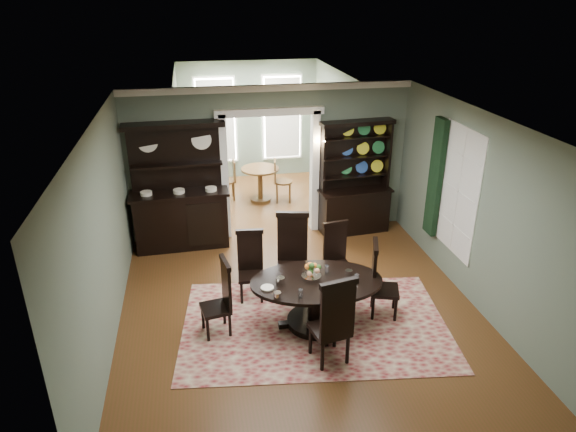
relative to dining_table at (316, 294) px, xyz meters
name	(u,v)px	position (x,y,z in m)	size (l,w,h in m)	color
room	(301,220)	(-0.16, 0.36, 1.05)	(5.51, 6.01, 3.01)	#562F16
parlor	(254,129)	(-0.16, 5.85, 0.99)	(3.51, 3.50, 3.01)	#562F16
doorway_trim	(270,156)	(-0.16, 3.32, 1.09)	(2.08, 0.25, 2.57)	white
right_window	(447,185)	(2.54, 1.25, 1.07)	(0.15, 1.47, 2.12)	white
wall_sconce	(319,142)	(0.79, 3.16, 1.36)	(0.27, 0.21, 0.21)	#B3732F
rug	(315,324)	(-0.01, -0.01, -0.52)	(3.92, 2.49, 0.01)	maroon
dining_table	(316,294)	(0.00, 0.00, 0.00)	(2.02, 1.92, 0.76)	black
centerpiece	(311,274)	(-0.06, 0.07, 0.30)	(1.44, 0.93, 0.24)	silver
chair_far_left	(250,262)	(-0.85, 0.99, 0.07)	(0.46, 0.44, 1.15)	black
chair_far_mid	(292,251)	(-0.16, 1.00, 0.20)	(0.60, 0.58, 1.38)	black
chair_far_right	(337,253)	(0.59, 1.03, 0.07)	(0.48, 0.46, 1.15)	black
chair_end_left	(221,295)	(-1.37, 0.09, 0.08)	(0.48, 0.50, 1.16)	black
chair_end_right	(379,278)	(0.99, 0.09, 0.11)	(0.54, 0.56, 1.22)	black
chair_near	(334,320)	(0.01, -0.90, 0.18)	(0.58, 0.56, 1.34)	black
sideboard	(180,205)	(-1.94, 3.04, 0.31)	(1.85, 0.70, 2.42)	black
welsh_dresser	(354,193)	(1.53, 3.07, 0.30)	(1.51, 0.67, 2.30)	black
parlor_table	(260,180)	(-0.14, 5.01, 0.00)	(0.88, 0.88, 0.81)	#523517
parlor_chair_left	(230,179)	(-0.83, 5.27, -0.03)	(0.40, 0.40, 0.94)	#523517
parlor_chair_right	(280,179)	(0.32, 4.90, 0.01)	(0.45, 0.44, 1.01)	#523517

